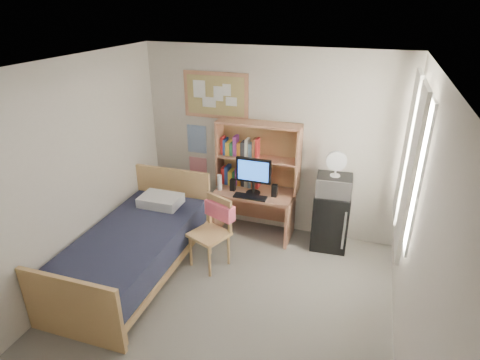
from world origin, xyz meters
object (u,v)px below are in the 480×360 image
(microwave, at_px, (334,185))
(desk_fan, at_px, (336,165))
(bulletin_board, at_px, (216,95))
(bed, at_px, (134,254))
(speaker_left, at_px, (233,185))
(speaker_right, at_px, (274,191))
(desk_chair, at_px, (209,234))
(desk, at_px, (254,213))
(monitor, at_px, (253,176))
(mini_fridge, at_px, (330,220))

(microwave, distance_m, desk_fan, 0.29)
(bulletin_board, xyz_separation_m, bed, (-0.46, -1.67, -1.62))
(speaker_left, height_order, speaker_right, speaker_right)
(desk_chair, relative_size, microwave, 2.05)
(desk, bearing_deg, desk_chair, -109.20)
(bulletin_board, height_order, monitor, bulletin_board)
(bed, xyz_separation_m, microwave, (2.19, 1.40, 0.63))
(bed, distance_m, microwave, 2.67)
(bulletin_board, height_order, bed, bulletin_board)
(mini_fridge, bearing_deg, desk_fan, -90.00)
(bed, height_order, speaker_left, speaker_left)
(desk_chair, relative_size, speaker_left, 5.48)
(bed, xyz_separation_m, speaker_right, (1.42, 1.32, 0.47))
(desk, bearing_deg, monitor, -90.00)
(microwave, xyz_separation_m, desk_fan, (0.00, 0.00, 0.29))
(monitor, relative_size, speaker_right, 3.02)
(desk, bearing_deg, bed, -128.95)
(bed, distance_m, monitor, 1.85)
(desk_chair, height_order, bed, desk_chair)
(bulletin_board, distance_m, monitor, 1.23)
(bulletin_board, distance_m, microwave, 2.01)
(mini_fridge, distance_m, speaker_right, 0.86)
(desk, height_order, desk_chair, desk_chair)
(mini_fridge, bearing_deg, microwave, -90.00)
(speaker_left, distance_m, microwave, 1.38)
(monitor, xyz_separation_m, microwave, (1.07, 0.08, -0.01))
(microwave, bearing_deg, bulletin_board, 167.40)
(bed, bearing_deg, desk_chair, 30.05)
(mini_fridge, height_order, speaker_left, speaker_left)
(speaker_left, distance_m, desk_fan, 1.45)
(speaker_left, bearing_deg, bed, -121.72)
(desk_chair, xyz_separation_m, speaker_left, (0.02, 0.85, 0.30))
(desk_chair, xyz_separation_m, speaker_right, (0.62, 0.85, 0.30))
(desk, relative_size, monitor, 2.08)
(bulletin_board, height_order, speaker_left, bulletin_board)
(monitor, xyz_separation_m, speaker_left, (-0.30, 0.00, -0.18))
(bulletin_board, bearing_deg, desk_chair, -73.85)
(bulletin_board, xyz_separation_m, microwave, (1.73, -0.26, -0.99))
(desk_chair, bearing_deg, monitor, 92.42)
(desk_chair, height_order, monitor, monitor)
(speaker_left, bearing_deg, bulletin_board, 136.38)
(desk, relative_size, microwave, 2.41)
(monitor, bearing_deg, mini_fridge, 5.36)
(desk, height_order, speaker_left, speaker_left)
(bed, height_order, microwave, microwave)
(bulletin_board, xyz_separation_m, monitor, (0.66, -0.34, -0.98))
(bed, bearing_deg, desk_fan, 32.05)
(bulletin_board, bearing_deg, speaker_right, -19.70)
(monitor, relative_size, desk_fan, 1.64)
(desk_fan, bearing_deg, microwave, 176.07)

